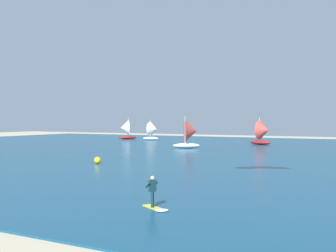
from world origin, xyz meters
TOP-DOWN VIEW (x-y plane):
  - ocean at (0.00, 51.45)m, footprint 160.00×90.00m
  - kitesurfer at (0.38, 13.15)m, footprint 1.98×1.46m
  - sailboat_mid_left at (-9.03, 68.44)m, footprint 4.37×3.81m
  - sailboat_heeled_over at (-34.69, 72.82)m, footprint 3.87×3.26m
  - sailboat_leading at (-16.94, 54.29)m, footprint 4.63×4.25m
  - sailboat_trailing at (-42.96, 74.20)m, footprint 4.33×4.28m
  - marker_buoy at (-15.63, 28.92)m, footprint 0.71×0.71m

SIDE VIEW (x-z plane):
  - ocean at x=0.00m, z-range 0.00..0.10m
  - marker_buoy at x=-15.63m, z-range 0.10..0.81m
  - kitesurfer at x=0.38m, z-range -0.13..1.54m
  - sailboat_heeled_over at x=-34.69m, z-range -0.09..4.46m
  - sailboat_trailing at x=-42.96m, z-range -0.10..4.77m
  - sailboat_mid_left at x=-9.03m, z-range -0.11..4.83m
  - sailboat_leading at x=-16.94m, z-range -0.12..5.02m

